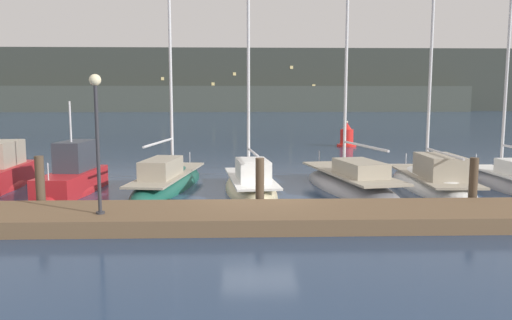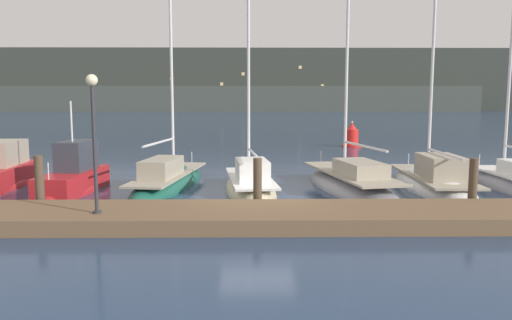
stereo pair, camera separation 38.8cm
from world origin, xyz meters
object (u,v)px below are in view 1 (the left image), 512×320
(sailboat_berth_5, at_px, (250,189))
(motorboat_berth_3, at_px, (73,184))
(sailboat_berth_8, at_px, (507,185))
(channel_buoy, at_px, (347,137))
(sailboat_berth_6, at_px, (350,186))
(dock_lamppost, at_px, (97,121))
(sailboat_berth_7, at_px, (431,184))
(sailboat_berth_4, at_px, (168,184))

(sailboat_berth_5, bearing_deg, motorboat_berth_3, 179.75)
(motorboat_berth_3, height_order, sailboat_berth_8, sailboat_berth_8)
(sailboat_berth_8, distance_m, channel_buoy, 17.70)
(sailboat_berth_6, bearing_deg, dock_lamppost, -145.39)
(sailboat_berth_6, distance_m, sailboat_berth_7, 3.42)
(sailboat_berth_4, height_order, dock_lamppost, sailboat_berth_4)
(sailboat_berth_5, bearing_deg, sailboat_berth_7, 4.92)
(sailboat_berth_6, distance_m, sailboat_berth_8, 6.43)
(sailboat_berth_8, bearing_deg, motorboat_berth_3, -178.51)
(sailboat_berth_8, bearing_deg, sailboat_berth_4, 177.14)
(sailboat_berth_8, relative_size, channel_buoy, 4.43)
(sailboat_berth_5, height_order, sailboat_berth_6, sailboat_berth_6)
(dock_lamppost, bearing_deg, channel_buoy, 62.96)
(motorboat_berth_3, bearing_deg, dock_lamppost, -64.95)
(sailboat_berth_6, height_order, sailboat_berth_8, sailboat_berth_6)
(motorboat_berth_3, distance_m, sailboat_berth_7, 14.24)
(sailboat_berth_4, xyz_separation_m, sailboat_berth_8, (13.77, -0.69, -0.00))
(dock_lamppost, bearing_deg, sailboat_berth_8, 21.83)
(sailboat_berth_5, distance_m, sailboat_berth_8, 10.42)
(sailboat_berth_7, height_order, dock_lamppost, sailboat_berth_7)
(sailboat_berth_7, relative_size, channel_buoy, 5.35)
(channel_buoy, bearing_deg, dock_lamppost, -117.04)
(sailboat_berth_6, relative_size, dock_lamppost, 3.22)
(sailboat_berth_5, bearing_deg, dock_lamppost, -128.44)
(sailboat_berth_6, relative_size, sailboat_berth_7, 1.21)
(sailboat_berth_4, relative_size, sailboat_berth_6, 0.84)
(sailboat_berth_8, bearing_deg, sailboat_berth_6, -178.44)
(sailboat_berth_7, xyz_separation_m, channel_buoy, (0.24, 17.31, 0.56))
(motorboat_berth_3, xyz_separation_m, sailboat_berth_8, (17.25, 0.45, -0.21))
(sailboat_berth_8, height_order, dock_lamppost, sailboat_berth_8)
(channel_buoy, bearing_deg, sailboat_berth_5, -113.02)
(sailboat_berth_5, relative_size, channel_buoy, 4.32)
(motorboat_berth_3, xyz_separation_m, sailboat_berth_7, (14.23, 0.61, -0.20))
(motorboat_berth_3, xyz_separation_m, channel_buoy, (14.46, 17.92, 0.37))
(sailboat_berth_7, xyz_separation_m, sailboat_berth_8, (3.03, -0.16, -0.02))
(sailboat_berth_4, bearing_deg, dock_lamppost, -98.13)
(sailboat_berth_8, bearing_deg, dock_lamppost, -158.17)
(motorboat_berth_3, height_order, sailboat_berth_6, sailboat_berth_6)
(sailboat_berth_6, height_order, dock_lamppost, sailboat_berth_6)
(channel_buoy, distance_m, dock_lamppost, 26.33)
(sailboat_berth_4, xyz_separation_m, sailboat_berth_5, (3.36, -1.17, 0.01))
(sailboat_berth_7, relative_size, dock_lamppost, 2.67)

